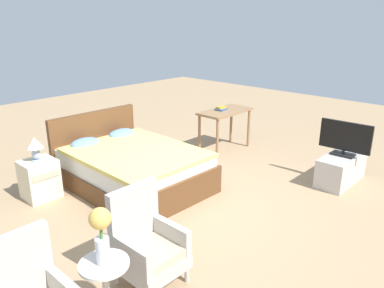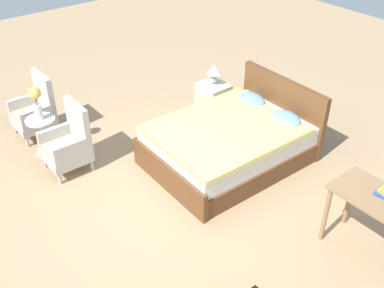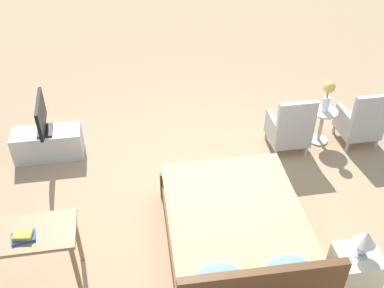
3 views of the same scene
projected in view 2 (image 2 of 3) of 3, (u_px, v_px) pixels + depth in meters
ground_plane at (177, 197)px, 5.55m from camera, size 16.00×16.00×0.00m
bed at (232, 142)px, 6.04m from camera, size 1.55×2.09×0.96m
armchair_by_window_left at (36, 111)px, 6.57m from camera, size 0.55×0.55×0.92m
armchair_by_window_right at (69, 144)px, 5.87m from camera, size 0.54×0.54×0.92m
side_table at (43, 132)px, 6.17m from camera, size 0.40×0.40×0.55m
flower_vase at (36, 100)px, 5.89m from camera, size 0.17×0.17×0.48m
nightstand at (213, 100)px, 7.08m from camera, size 0.44×0.41×0.54m
table_lamp at (214, 72)px, 6.80m from camera, size 0.22×0.22×0.33m
vanity_desk at (383, 210)px, 4.43m from camera, size 1.04×0.52×0.76m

